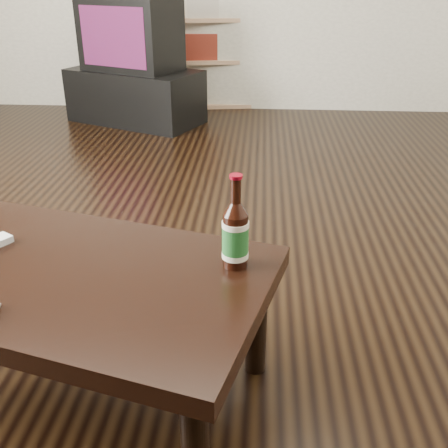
# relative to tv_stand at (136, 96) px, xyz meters

# --- Properties ---
(floor) EXTENTS (5.00, 6.00, 0.01)m
(floor) POSITION_rel_tv_stand_xyz_m (0.41, -2.50, -0.21)
(floor) COLOR black
(floor) RESTS_ON ground
(tv_stand) EXTENTS (1.16, 0.90, 0.41)m
(tv_stand) POSITION_rel_tv_stand_xyz_m (0.00, 0.00, 0.00)
(tv_stand) COLOR black
(tv_stand) RESTS_ON floor
(tv) EXTENTS (0.82, 0.69, 0.53)m
(tv) POSITION_rel_tv_stand_xyz_m (-0.00, -0.00, 0.47)
(tv) COLOR black
(tv) RESTS_ON tv_stand
(bookshelf) EXTENTS (0.84, 0.48, 1.48)m
(bookshelf) POSITION_rel_tv_stand_xyz_m (0.57, 0.66, 0.56)
(bookshelf) COLOR tan
(bookshelf) RESTS_ON floor
(coffee_table) EXTENTS (1.22, 0.90, 0.41)m
(coffee_table) POSITION_rel_tv_stand_xyz_m (0.50, -3.00, 0.15)
(coffee_table) COLOR black
(coffee_table) RESTS_ON floor
(beer_bottle) EXTENTS (0.07, 0.07, 0.26)m
(beer_bottle) POSITION_rel_tv_stand_xyz_m (0.95, -2.95, 0.30)
(beer_bottle) COLOR black
(beer_bottle) RESTS_ON coffee_table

